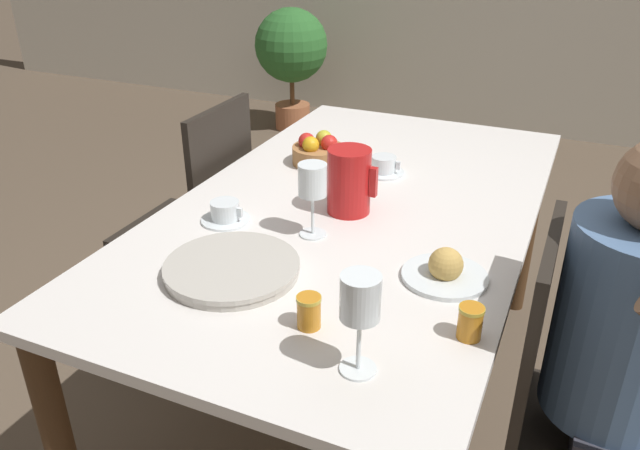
# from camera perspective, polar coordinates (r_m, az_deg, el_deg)

# --- Properties ---
(ground_plane) EXTENTS (20.00, 20.00, 0.00)m
(ground_plane) POSITION_cam_1_polar(r_m,az_deg,el_deg) (2.30, 2.81, -15.63)
(ground_plane) COLOR brown
(dining_table) EXTENTS (1.01, 1.78, 0.77)m
(dining_table) POSITION_cam_1_polar(r_m,az_deg,el_deg) (1.91, 3.26, -0.57)
(dining_table) COLOR silver
(dining_table) RESTS_ON ground_plane
(chair_person_side) EXTENTS (0.42, 0.42, 0.96)m
(chair_person_side) POSITION_cam_1_polar(r_m,az_deg,el_deg) (1.62, 22.25, -16.10)
(chair_person_side) COLOR black
(chair_person_side) RESTS_ON ground_plane
(chair_opposite) EXTENTS (0.42, 0.42, 0.96)m
(chair_opposite) POSITION_cam_1_polar(r_m,az_deg,el_deg) (2.39, -11.02, 0.44)
(chair_opposite) COLOR black
(chair_opposite) RESTS_ON ground_plane
(person_seated) EXTENTS (0.39, 0.41, 1.19)m
(person_seated) POSITION_cam_1_polar(r_m,az_deg,el_deg) (1.52, 27.09, -10.51)
(person_seated) COLOR #33333D
(person_seated) RESTS_ON ground_plane
(red_pitcher) EXTENTS (0.15, 0.12, 0.19)m
(red_pitcher) POSITION_cam_1_polar(r_m,az_deg,el_deg) (1.77, 2.69, 4.07)
(red_pitcher) COLOR red
(red_pitcher) RESTS_ON dining_table
(wine_glass_water) EXTENTS (0.08, 0.08, 0.20)m
(wine_glass_water) POSITION_cam_1_polar(r_m,az_deg,el_deg) (1.61, -0.69, 3.84)
(wine_glass_water) COLOR white
(wine_glass_water) RESTS_ON dining_table
(wine_glass_juice) EXTENTS (0.08, 0.08, 0.21)m
(wine_glass_juice) POSITION_cam_1_polar(r_m,az_deg,el_deg) (1.13, 3.70, -7.11)
(wine_glass_juice) COLOR white
(wine_glass_juice) RESTS_ON dining_table
(teacup_near_person) EXTENTS (0.14, 0.14, 0.06)m
(teacup_near_person) POSITION_cam_1_polar(r_m,az_deg,el_deg) (1.76, -8.65, 1.10)
(teacup_near_person) COLOR silver
(teacup_near_person) RESTS_ON dining_table
(teacup_across) EXTENTS (0.14, 0.14, 0.06)m
(teacup_across) POSITION_cam_1_polar(r_m,az_deg,el_deg) (2.07, 5.90, 5.35)
(teacup_across) COLOR silver
(teacup_across) RESTS_ON dining_table
(serving_tray) EXTENTS (0.33, 0.33, 0.03)m
(serving_tray) POSITION_cam_1_polar(r_m,az_deg,el_deg) (1.51, -8.05, -3.96)
(serving_tray) COLOR #B7B2A8
(serving_tray) RESTS_ON dining_table
(bread_plate) EXTENTS (0.20, 0.20, 0.08)m
(bread_plate) POSITION_cam_1_polar(r_m,az_deg,el_deg) (1.50, 11.38, -4.06)
(bread_plate) COLOR silver
(bread_plate) RESTS_ON dining_table
(jam_jar_amber) EXTENTS (0.05, 0.05, 0.07)m
(jam_jar_amber) POSITION_cam_1_polar(r_m,az_deg,el_deg) (1.31, -1.02, -7.81)
(jam_jar_amber) COLOR #C67A1E
(jam_jar_amber) RESTS_ON dining_table
(jam_jar_red) EXTENTS (0.05, 0.05, 0.07)m
(jam_jar_red) POSITION_cam_1_polar(r_m,az_deg,el_deg) (1.31, 13.58, -8.53)
(jam_jar_red) COLOR #C67A1E
(jam_jar_red) RESTS_ON dining_table
(fruit_bowl) EXTENTS (0.18, 0.18, 0.11)m
(fruit_bowl) POSITION_cam_1_polar(r_m,az_deg,el_deg) (2.14, -0.17, 6.75)
(fruit_bowl) COLOR #9E6B3D
(fruit_bowl) RESTS_ON dining_table
(potted_plant) EXTENTS (0.54, 0.54, 0.91)m
(potted_plant) POSITION_cam_1_polar(r_m,az_deg,el_deg) (4.83, -2.64, 15.59)
(potted_plant) COLOR #A8603D
(potted_plant) RESTS_ON ground_plane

